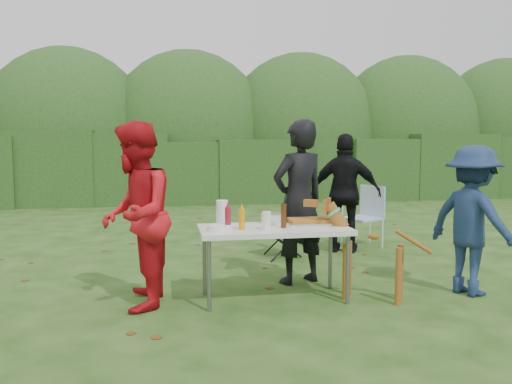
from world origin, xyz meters
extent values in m
plane|color=#1E4211|center=(0.00, 0.00, 0.00)|extent=(80.00, 80.00, 0.00)
cube|color=#23471C|center=(0.00, 8.00, 0.85)|extent=(22.00, 1.40, 1.70)
ellipsoid|color=#3D6628|center=(0.00, 9.60, 1.60)|extent=(20.00, 2.60, 3.20)
cube|color=silver|center=(0.36, -0.27, 0.71)|extent=(1.50, 0.70, 0.05)
cylinder|color=slate|center=(-0.32, -0.55, 0.34)|extent=(0.04, 0.04, 0.69)
cylinder|color=slate|center=(1.04, -0.55, 0.34)|extent=(0.04, 0.04, 0.69)
cylinder|color=slate|center=(-0.32, 0.01, 0.34)|extent=(0.04, 0.04, 0.69)
cylinder|color=slate|center=(1.04, 0.01, 0.34)|extent=(0.04, 0.04, 0.69)
imported|color=black|center=(0.76, 0.30, 0.92)|extent=(0.78, 0.66, 1.83)
imported|color=red|center=(-0.99, -0.28, 0.90)|extent=(0.73, 0.91, 1.79)
imported|color=black|center=(1.81, 1.76, 0.84)|extent=(1.07, 0.78, 1.68)
imported|color=navy|center=(2.43, -0.42, 0.78)|extent=(0.93, 1.15, 1.55)
cube|color=#B7B7BA|center=(0.75, -0.13, 0.75)|extent=(0.45, 0.30, 0.02)
cube|color=#AA6C25|center=(0.75, -0.13, 0.78)|extent=(0.40, 0.26, 0.04)
cylinder|color=orange|center=(0.02, -0.34, 0.84)|extent=(0.06, 0.06, 0.20)
cylinder|color=maroon|center=(-0.12, -0.33, 0.85)|extent=(0.06, 0.06, 0.22)
cylinder|color=#47230F|center=(0.44, -0.32, 0.86)|extent=(0.06, 0.06, 0.24)
cylinder|color=white|center=(-0.15, -0.09, 0.87)|extent=(0.12, 0.12, 0.26)
cylinder|color=white|center=(0.25, -0.41, 0.83)|extent=(0.08, 0.08, 0.18)
cylinder|color=silver|center=(0.40, -0.02, 0.79)|extent=(0.26, 0.26, 0.10)
cylinder|color=white|center=(-0.20, -0.35, 0.77)|extent=(0.24, 0.24, 0.05)
camera|label=1|loc=(-0.74, -5.50, 1.66)|focal=38.00mm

